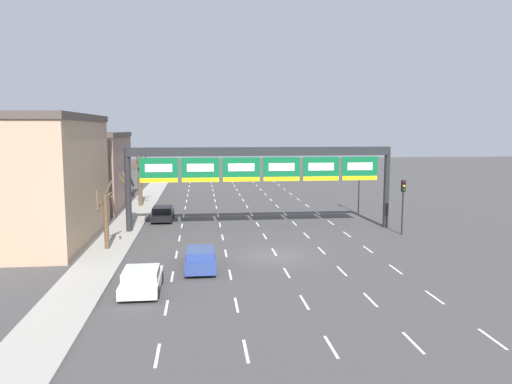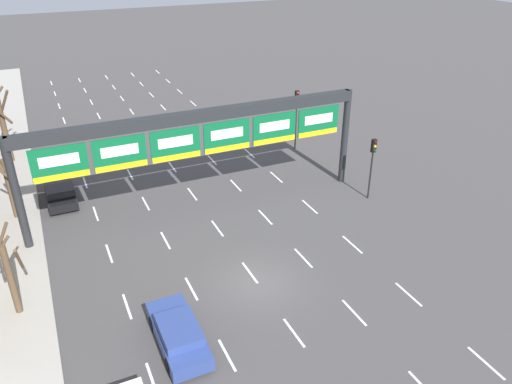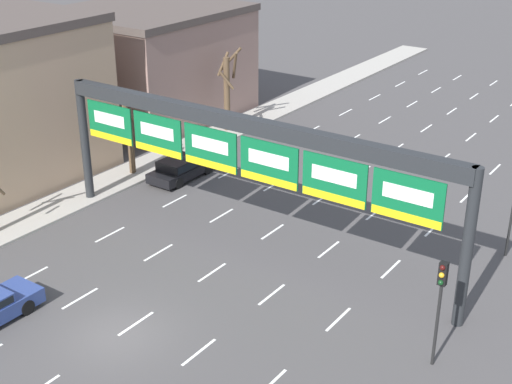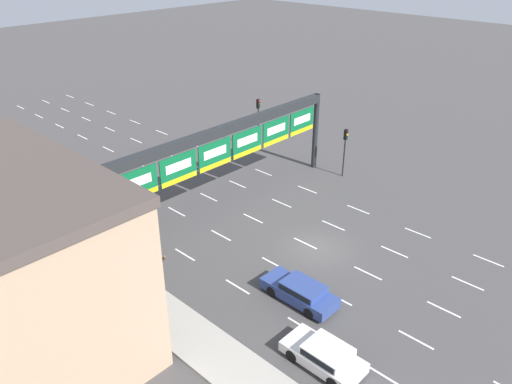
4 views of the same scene
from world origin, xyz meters
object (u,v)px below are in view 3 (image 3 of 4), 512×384
at_px(sign_gantry, 242,143).
at_px(car_black, 181,168).
at_px(tree_bare_third, 227,87).
at_px(tree_bare_closest, 129,137).
at_px(traffic_light_mid_block, 440,293).

relative_size(sign_gantry, car_black, 4.88).
distance_m(car_black, tree_bare_third, 9.42).
relative_size(sign_gantry, tree_bare_closest, 4.82).
bearing_deg(tree_bare_closest, car_black, 24.71).
bearing_deg(sign_gantry, car_black, 147.96).
bearing_deg(car_black, tree_bare_closest, -155.29).
distance_m(traffic_light_mid_block, tree_bare_third, 27.95).
bearing_deg(sign_gantry, tree_bare_third, 129.40).
relative_size(tree_bare_closest, tree_bare_third, 0.78).
bearing_deg(car_black, traffic_light_mid_block, -23.24).
xyz_separation_m(traffic_light_mid_block, tree_bare_third, (-22.27, 16.88, 0.08)).
distance_m(sign_gantry, tree_bare_third, 18.10).
xyz_separation_m(traffic_light_mid_block, tree_bare_closest, (-22.14, 6.99, -0.65)).
xyz_separation_m(sign_gantry, traffic_light_mid_block, (10.89, -3.02, -2.48)).
bearing_deg(car_black, tree_bare_third, 109.02).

